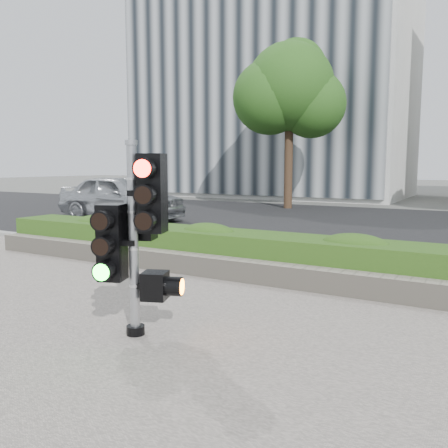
# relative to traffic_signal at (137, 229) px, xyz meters

# --- Properties ---
(ground) EXTENTS (120.00, 120.00, 0.00)m
(ground) POSITION_rel_traffic_signal_xyz_m (0.01, 0.86, -1.21)
(ground) COLOR #51514C
(ground) RESTS_ON ground
(sidewalk) EXTENTS (16.00, 11.00, 0.03)m
(sidewalk) POSITION_rel_traffic_signal_xyz_m (0.01, -1.64, -1.20)
(sidewalk) COLOR #9E9389
(sidewalk) RESTS_ON ground
(road) EXTENTS (60.00, 13.00, 0.02)m
(road) POSITION_rel_traffic_signal_xyz_m (0.01, 10.86, -1.20)
(road) COLOR black
(road) RESTS_ON ground
(curb) EXTENTS (60.00, 0.25, 0.12)m
(curb) POSITION_rel_traffic_signal_xyz_m (0.01, 4.01, -1.15)
(curb) COLOR gray
(curb) RESTS_ON ground
(stone_wall) EXTENTS (12.00, 0.32, 0.34)m
(stone_wall) POSITION_rel_traffic_signal_xyz_m (0.01, 2.76, -1.01)
(stone_wall) COLOR gray
(stone_wall) RESTS_ON sidewalk
(hedge) EXTENTS (12.00, 1.00, 0.68)m
(hedge) POSITION_rel_traffic_signal_xyz_m (0.01, 3.41, -0.84)
(hedge) COLOR #527C26
(hedge) RESTS_ON sidewalk
(building_left) EXTENTS (16.00, 9.00, 15.00)m
(building_left) POSITION_rel_traffic_signal_xyz_m (-8.99, 23.86, 6.29)
(building_left) COLOR #B7B7B2
(building_left) RESTS_ON ground
(tree_left) EXTENTS (4.61, 4.03, 7.34)m
(tree_left) POSITION_rel_traffic_signal_xyz_m (-4.51, 15.42, 3.83)
(tree_left) COLOR black
(tree_left) RESTS_ON ground
(traffic_signal) EXTENTS (0.78, 0.68, 2.14)m
(traffic_signal) POSITION_rel_traffic_signal_xyz_m (0.00, 0.00, 0.00)
(traffic_signal) COLOR black
(traffic_signal) RESTS_ON sidewalk
(car_silver) EXTENTS (4.60, 1.88, 1.56)m
(car_silver) POSITION_rel_traffic_signal_xyz_m (-7.71, 8.28, -0.41)
(car_silver) COLOR #ADB0B4
(car_silver) RESTS_ON road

